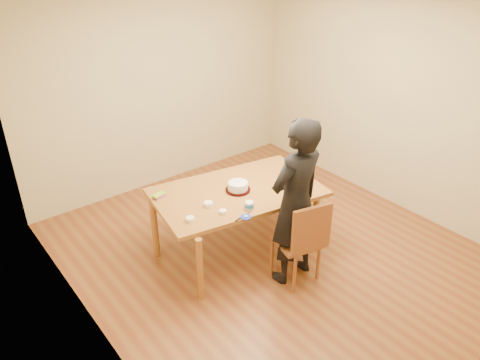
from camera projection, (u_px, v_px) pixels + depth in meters
room_shell at (252, 132)px, 4.91m from camera, size 4.00×4.50×2.70m
dining_table at (237, 192)px, 5.04m from camera, size 1.92×1.34×0.04m
dining_chair at (296, 242)px, 4.72m from camera, size 0.48×0.48×0.04m
cake_plate at (238, 190)px, 5.02m from camera, size 0.27×0.27×0.02m
cake at (238, 186)px, 5.00m from camera, size 0.22×0.22×0.07m
frosting_dome at (238, 182)px, 4.97m from camera, size 0.21×0.21×0.03m
frosting_tub at (249, 205)px, 4.69m from camera, size 0.08×0.08×0.08m
frosting_lid at (246, 217)px, 4.55m from camera, size 0.10×0.10×0.01m
frosting_dollop at (246, 216)px, 4.55m from camera, size 0.04×0.04×0.02m
ramekin_green at (223, 212)px, 4.61m from camera, size 0.07×0.07×0.04m
ramekin_yellow at (208, 204)px, 4.73m from camera, size 0.09×0.09×0.04m
ramekin_multi at (190, 219)px, 4.50m from camera, size 0.08×0.08×0.04m
candy_box_pink at (160, 196)px, 4.89m from camera, size 0.13×0.08×0.02m
candy_box_green at (159, 195)px, 4.88m from camera, size 0.15×0.10×0.02m
spatula at (240, 218)px, 4.54m from camera, size 0.14×0.04×0.01m
person at (295, 203)px, 4.54m from camera, size 0.67×0.46×1.77m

